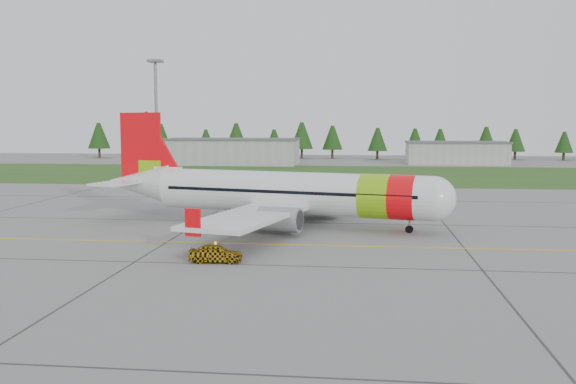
# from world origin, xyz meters

# --- Properties ---
(ground) EXTENTS (320.00, 320.00, 0.00)m
(ground) POSITION_xyz_m (0.00, 0.00, 0.00)
(ground) COLOR gray
(ground) RESTS_ON ground
(aircraft) EXTENTS (36.70, 34.53, 11.31)m
(aircraft) POSITION_xyz_m (-6.19, 18.16, 3.26)
(aircraft) COLOR white
(aircraft) RESTS_ON ground
(follow_me_car) EXTENTS (1.42, 1.65, 3.94)m
(follow_me_car) POSITION_xyz_m (-9.05, 0.63, 1.97)
(follow_me_car) COLOR #DDA60C
(follow_me_car) RESTS_ON ground
(service_van) EXTENTS (1.61, 1.54, 4.02)m
(service_van) POSITION_xyz_m (-13.20, 48.51, 2.01)
(service_van) COLOR silver
(service_van) RESTS_ON ground
(grass_strip) EXTENTS (320.00, 50.00, 0.03)m
(grass_strip) POSITION_xyz_m (0.00, 82.00, 0.01)
(grass_strip) COLOR #30561E
(grass_strip) RESTS_ON ground
(taxi_guideline) EXTENTS (120.00, 0.25, 0.02)m
(taxi_guideline) POSITION_xyz_m (0.00, 8.00, 0.01)
(taxi_guideline) COLOR gold
(taxi_guideline) RESTS_ON ground
(hangar_west) EXTENTS (32.00, 14.00, 6.00)m
(hangar_west) POSITION_xyz_m (-30.00, 110.00, 3.00)
(hangar_west) COLOR #A8A8A3
(hangar_west) RESTS_ON ground
(hangar_east) EXTENTS (24.00, 12.00, 5.20)m
(hangar_east) POSITION_xyz_m (25.00, 118.00, 2.60)
(hangar_east) COLOR #A8A8A3
(hangar_east) RESTS_ON ground
(floodlight_mast) EXTENTS (0.50, 0.50, 20.00)m
(floodlight_mast) POSITION_xyz_m (-32.00, 58.00, 10.00)
(floodlight_mast) COLOR slate
(floodlight_mast) RESTS_ON ground
(treeline) EXTENTS (160.00, 8.00, 10.00)m
(treeline) POSITION_xyz_m (0.00, 138.00, 5.00)
(treeline) COLOR #1C3F14
(treeline) RESTS_ON ground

